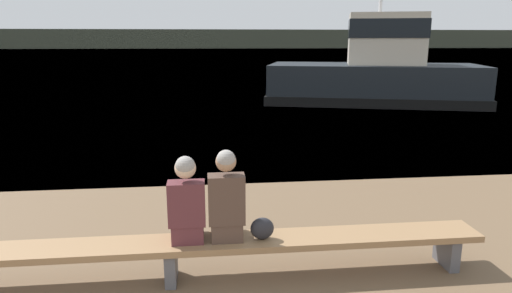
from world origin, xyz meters
The scene contains 7 objects.
water_surface centered at (0.00, 126.84, 0.00)m, with size 240.00×240.00×0.00m, color teal.
far_shoreline centered at (0.00, 144.84, 2.79)m, with size 600.00×12.00×5.57m, color #424738.
bench_main centered at (0.35, 3.41, 0.38)m, with size 7.09×0.49×0.46m.
person_left centered at (0.54, 3.42, 0.90)m, with size 0.40×0.43×0.98m.
person_right centered at (0.97, 3.42, 0.92)m, with size 0.40×0.43×1.04m.
shopping_bag centered at (1.37, 3.38, 0.59)m, with size 0.26×0.16×0.25m.
tugboat_red centered at (7.97, 17.45, 1.16)m, with size 9.49×6.04×6.77m.
Camera 1 is at (0.77, -1.32, 2.64)m, focal length 32.00 mm.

